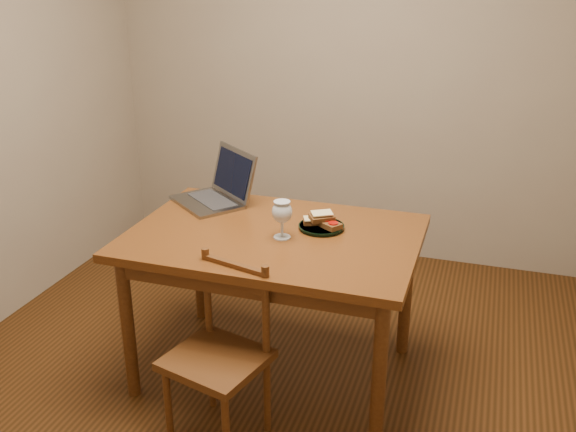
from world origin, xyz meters
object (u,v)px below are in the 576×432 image
(laptop, at_px, (219,188))
(table, at_px, (274,250))
(chair, at_px, (219,347))
(plate, at_px, (321,227))
(milk_glass, at_px, (282,220))

(laptop, bearing_deg, table, 0.33)
(table, height_order, chair, chair)
(table, distance_m, plate, 0.24)
(plate, bearing_deg, laptop, 161.86)
(chair, height_order, laptop, laptop)
(laptop, bearing_deg, milk_glass, 0.59)
(chair, height_order, plate, chair)
(plate, bearing_deg, table, -148.58)
(chair, relative_size, milk_glass, 2.55)
(table, bearing_deg, chair, -97.69)
(milk_glass, bearing_deg, laptop, 142.57)
(table, bearing_deg, laptop, 142.31)
(table, distance_m, milk_glass, 0.18)
(plate, xyz_separation_m, laptop, (-0.59, 0.19, 0.06))
(plate, distance_m, milk_glass, 0.22)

